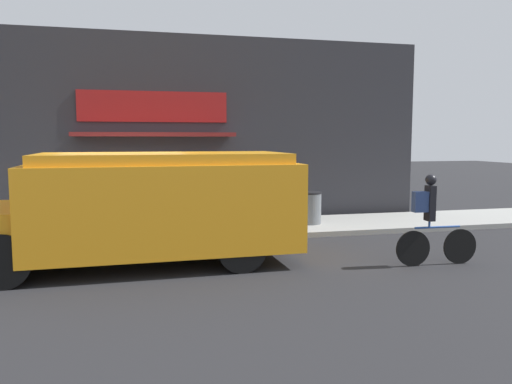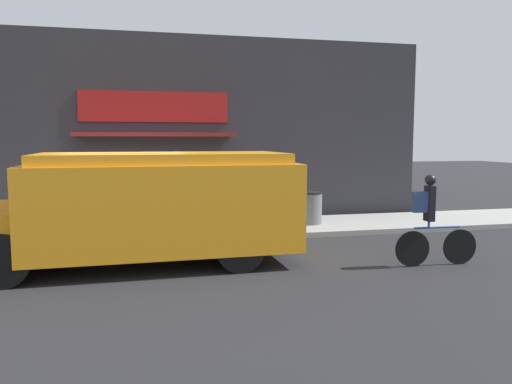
# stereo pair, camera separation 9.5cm
# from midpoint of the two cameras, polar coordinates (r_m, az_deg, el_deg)

# --- Properties ---
(ground_plane) EXTENTS (70.00, 70.00, 0.00)m
(ground_plane) POSITION_cam_midpoint_polar(r_m,az_deg,el_deg) (10.81, -15.04, -6.06)
(ground_plane) COLOR #232326
(sidewalk) EXTENTS (28.00, 2.39, 0.12)m
(sidewalk) POSITION_cam_midpoint_polar(r_m,az_deg,el_deg) (11.97, -14.91, -4.60)
(sidewalk) COLOR #999993
(sidewalk) RESTS_ON ground_plane
(storefront) EXTENTS (16.32, 1.07, 4.94)m
(storefront) POSITION_cam_midpoint_polar(r_m,az_deg,el_deg) (13.30, -14.94, 6.89)
(storefront) COLOR #2D2D33
(storefront) RESTS_ON ground_plane
(school_bus) EXTENTS (5.96, 2.64, 1.99)m
(school_bus) POSITION_cam_midpoint_polar(r_m,az_deg,el_deg) (9.02, -12.94, -1.60)
(school_bus) COLOR orange
(school_bus) RESTS_ON ground_plane
(cyclist) EXTENTS (1.55, 0.20, 1.62)m
(cyclist) POSITION_cam_midpoint_polar(r_m,az_deg,el_deg) (9.30, 19.15, -3.24)
(cyclist) COLOR black
(cyclist) RESTS_ON ground_plane
(trash_bin) EXTENTS (0.64, 0.64, 0.80)m
(trash_bin) POSITION_cam_midpoint_polar(r_m,az_deg,el_deg) (12.58, 5.82, -1.79)
(trash_bin) COLOR slate
(trash_bin) RESTS_ON sidewalk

